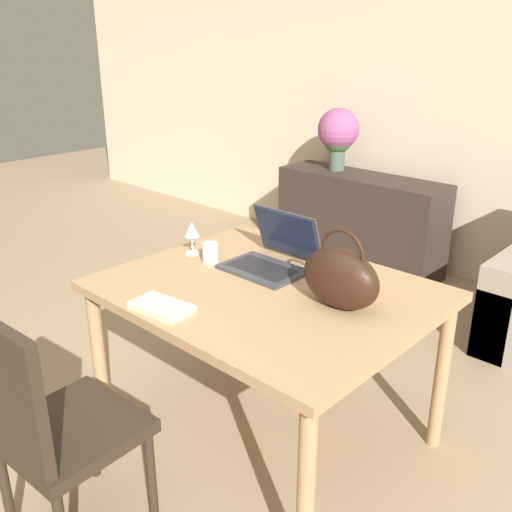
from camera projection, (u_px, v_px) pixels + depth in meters
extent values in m
cube|color=#A87F56|center=(267.00, 291.00, 2.38)|extent=(1.31, 1.06, 0.04)
cylinder|color=#A87F56|center=(99.00, 361.00, 2.57)|extent=(0.06, 0.06, 0.71)
cylinder|color=#A87F56|center=(306.00, 496.00, 1.82)|extent=(0.06, 0.06, 0.71)
cylinder|color=#A87F56|center=(244.00, 296.00, 3.21)|extent=(0.06, 0.06, 0.71)
cylinder|color=#A87F56|center=(441.00, 376.00, 2.46)|extent=(0.06, 0.06, 0.71)
cube|color=#2D2319|center=(72.00, 430.00, 2.00)|extent=(0.47, 0.47, 0.05)
cube|color=#2D2319|center=(6.00, 392.00, 1.76)|extent=(0.42, 0.06, 0.48)
cylinder|color=#2D2319|center=(92.00, 435.00, 2.33)|extent=(0.04, 0.04, 0.40)
cylinder|color=#2D2319|center=(151.00, 476.00, 2.11)|extent=(0.04, 0.04, 0.40)
cylinder|color=#2D2319|center=(5.00, 486.00, 2.06)|extent=(0.04, 0.04, 0.40)
cube|color=#332823|center=(359.00, 221.00, 4.48)|extent=(1.34, 0.40, 0.73)
cube|color=#38383D|center=(263.00, 269.00, 2.53)|extent=(0.36, 0.25, 0.02)
cube|color=black|center=(262.00, 268.00, 2.52)|extent=(0.31, 0.16, 0.00)
cube|color=#38383D|center=(288.00, 234.00, 2.60)|extent=(0.36, 0.08, 0.24)
cube|color=#19233D|center=(287.00, 234.00, 2.59)|extent=(0.33, 0.08, 0.21)
cylinder|color=silver|center=(210.00, 253.00, 2.61)|extent=(0.07, 0.07, 0.09)
cylinder|color=silver|center=(193.00, 253.00, 2.73)|extent=(0.07, 0.07, 0.01)
cylinder|color=silver|center=(192.00, 244.00, 2.72)|extent=(0.01, 0.01, 0.08)
cone|color=silver|center=(192.00, 229.00, 2.69)|extent=(0.07, 0.07, 0.07)
ellipsoid|color=black|center=(340.00, 279.00, 2.15)|extent=(0.33, 0.16, 0.24)
torus|color=black|center=(342.00, 254.00, 2.11)|extent=(0.19, 0.01, 0.19)
cylinder|color=#47564C|center=(337.00, 157.00, 4.50)|extent=(0.12, 0.12, 0.20)
sphere|color=#3D6B38|center=(338.00, 137.00, 4.44)|extent=(0.24, 0.24, 0.24)
sphere|color=#994C7F|center=(338.00, 129.00, 4.42)|extent=(0.32, 0.32, 0.32)
cube|color=beige|center=(161.00, 307.00, 2.17)|extent=(0.25, 0.17, 0.02)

